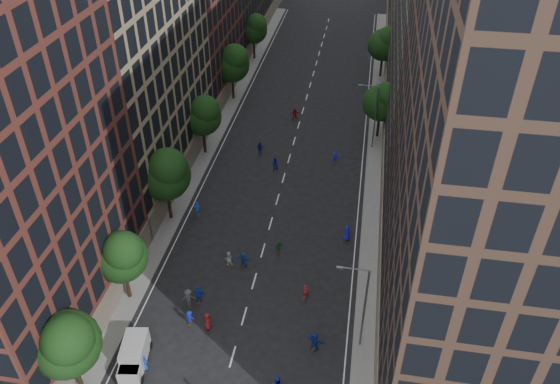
# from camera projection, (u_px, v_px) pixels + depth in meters

# --- Properties ---
(ground) EXTENTS (240.00, 240.00, 0.00)m
(ground) POSITION_uv_depth(u_px,v_px,m) (289.00, 160.00, 71.01)
(ground) COLOR black
(ground) RESTS_ON ground
(sidewalk_left) EXTENTS (4.00, 105.00, 0.15)m
(sidewalk_left) POSITION_uv_depth(u_px,v_px,m) (214.00, 124.00, 78.52)
(sidewalk_left) COLOR slate
(sidewalk_left) RESTS_ON ground
(sidewalk_right) EXTENTS (4.00, 105.00, 0.15)m
(sidewalk_right) POSITION_uv_depth(u_px,v_px,m) (383.00, 139.00, 75.31)
(sidewalk_right) COLOR slate
(sidewalk_right) RESTS_ON ground
(bldg_left_b) EXTENTS (14.00, 26.00, 34.00)m
(bldg_left_b) POSITION_uv_depth(u_px,v_px,m) (111.00, 39.00, 59.50)
(bldg_left_b) COLOR #958261
(bldg_left_b) RESTS_ON ground
(bldg_left_c) EXTENTS (14.00, 20.00, 28.00)m
(bldg_left_c) POSITION_uv_depth(u_px,v_px,m) (180.00, 2.00, 79.53)
(bldg_left_c) COLOR #562821
(bldg_left_c) RESTS_ON ground
(bldg_right_a) EXTENTS (14.00, 30.00, 36.00)m
(bldg_right_a) POSITION_uv_depth(u_px,v_px,m) (505.00, 162.00, 37.94)
(bldg_right_a) COLOR #453025
(bldg_right_a) RESTS_ON ground
(bldg_right_b) EXTENTS (14.00, 28.00, 33.00)m
(bldg_right_b) POSITION_uv_depth(u_px,v_px,m) (461.00, 35.00, 61.84)
(bldg_right_b) COLOR #645E52
(bldg_right_b) RESTS_ON ground
(tree_left_0) EXTENTS (5.20, 5.20, 8.83)m
(tree_left_0) POSITION_uv_depth(u_px,v_px,m) (67.00, 343.00, 40.26)
(tree_left_0) COLOR black
(tree_left_0) RESTS_ON ground
(tree_left_1) EXTENTS (4.80, 4.80, 8.21)m
(tree_left_1) POSITION_uv_depth(u_px,v_px,m) (122.00, 255.00, 48.44)
(tree_left_1) COLOR black
(tree_left_1) RESTS_ON ground
(tree_left_2) EXTENTS (5.60, 5.60, 9.45)m
(tree_left_2) POSITION_uv_depth(u_px,v_px,m) (166.00, 173.00, 57.47)
(tree_left_2) COLOR black
(tree_left_2) RESTS_ON ground
(tree_left_3) EXTENTS (5.00, 5.00, 8.58)m
(tree_left_3) POSITION_uv_depth(u_px,v_px,m) (203.00, 115.00, 68.91)
(tree_left_3) COLOR black
(tree_left_3) RESTS_ON ground
(tree_left_4) EXTENTS (5.40, 5.40, 9.08)m
(tree_left_4) POSITION_uv_depth(u_px,v_px,m) (233.00, 62.00, 81.44)
(tree_left_4) COLOR black
(tree_left_4) RESTS_ON ground
(tree_left_5) EXTENTS (4.80, 4.80, 8.33)m
(tree_left_5) POSITION_uv_depth(u_px,v_px,m) (254.00, 28.00, 94.40)
(tree_left_5) COLOR black
(tree_left_5) RESTS_ON ground
(tree_right_a) EXTENTS (5.00, 5.00, 8.39)m
(tree_right_a) POSITION_uv_depth(u_px,v_px,m) (383.00, 101.00, 72.37)
(tree_right_a) COLOR black
(tree_right_a) RESTS_ON ground
(tree_right_b) EXTENTS (5.20, 5.20, 8.83)m
(tree_right_b) POSITION_uv_depth(u_px,v_px,m) (385.00, 43.00, 88.04)
(tree_right_b) COLOR black
(tree_right_b) RESTS_ON ground
(streetlamp_near) EXTENTS (2.64, 0.22, 9.06)m
(streetlamp_near) POSITION_uv_depth(u_px,v_px,m) (362.00, 304.00, 44.33)
(streetlamp_near) COLOR #595B60
(streetlamp_near) RESTS_ON ground
(streetlamp_far) EXTENTS (2.64, 0.22, 9.06)m
(streetlamp_far) POSITION_uv_depth(u_px,v_px,m) (374.00, 113.00, 70.52)
(streetlamp_far) COLOR #595B60
(streetlamp_far) RESTS_ON ground
(cargo_van) EXTENTS (2.63, 4.51, 2.27)m
(cargo_van) POSITION_uv_depth(u_px,v_px,m) (134.00, 355.00, 45.08)
(cargo_van) COLOR #BDBDBF
(cargo_van) RESTS_ON ground
(skater_0) EXTENTS (0.91, 0.70, 1.66)m
(skater_0) POSITION_uv_depth(u_px,v_px,m) (144.00, 363.00, 44.88)
(skater_0) COLOR #1531B2
(skater_0) RESTS_ON ground
(skater_3) EXTENTS (0.99, 0.59, 1.49)m
(skater_3) POSITION_uv_depth(u_px,v_px,m) (190.00, 318.00, 48.88)
(skater_3) COLOR #121D93
(skater_3) RESTS_ON ground
(skater_4) EXTENTS (1.16, 0.52, 1.95)m
(skater_4) POSITION_uv_depth(u_px,v_px,m) (199.00, 295.00, 50.81)
(skater_4) COLOR #1535B2
(skater_4) RESTS_ON ground
(skater_5) EXTENTS (1.85, 1.19, 1.90)m
(skater_5) POSITION_uv_depth(u_px,v_px,m) (314.00, 342.00, 46.50)
(skater_5) COLOR navy
(skater_5) RESTS_ON ground
(skater_6) EXTENTS (1.03, 0.88, 1.78)m
(skater_6) POSITION_uv_depth(u_px,v_px,m) (208.00, 321.00, 48.34)
(skater_6) COLOR maroon
(skater_6) RESTS_ON ground
(skater_7) EXTENTS (0.67, 0.56, 1.58)m
(skater_7) POSITION_uv_depth(u_px,v_px,m) (305.00, 292.00, 51.36)
(skater_7) COLOR maroon
(skater_7) RESTS_ON ground
(skater_8) EXTENTS (0.93, 0.79, 1.66)m
(skater_8) POSITION_uv_depth(u_px,v_px,m) (229.00, 259.00, 54.86)
(skater_8) COLOR silver
(skater_8) RESTS_ON ground
(skater_9) EXTENTS (1.36, 1.03, 1.86)m
(skater_9) POSITION_uv_depth(u_px,v_px,m) (189.00, 298.00, 50.54)
(skater_9) COLOR #46474B
(skater_9) RESTS_ON ground
(skater_10) EXTENTS (0.97, 0.64, 1.53)m
(skater_10) POSITION_uv_depth(u_px,v_px,m) (279.00, 247.00, 56.39)
(skater_10) COLOR #1C5D31
(skater_10) RESTS_ON ground
(skater_11) EXTENTS (1.63, 0.83, 1.68)m
(skater_11) POSITION_uv_depth(u_px,v_px,m) (243.00, 260.00, 54.75)
(skater_11) COLOR #143DA7
(skater_11) RESTS_ON ground
(skater_12) EXTENTS (0.98, 0.72, 1.82)m
(skater_12) POSITION_uv_depth(u_px,v_px,m) (347.00, 233.00, 57.94)
(skater_12) COLOR #1618B5
(skater_12) RESTS_ON ground
(skater_13) EXTENTS (0.78, 0.64, 1.85)m
(skater_13) POSITION_uv_depth(u_px,v_px,m) (197.00, 209.00, 61.26)
(skater_13) COLOR blue
(skater_13) RESTS_ON ground
(skater_14) EXTENTS (1.02, 0.91, 1.75)m
(skater_14) POSITION_uv_depth(u_px,v_px,m) (275.00, 164.00, 68.74)
(skater_14) COLOR #1813A2
(skater_14) RESTS_ON ground
(skater_15) EXTENTS (1.07, 0.67, 1.58)m
(skater_15) POSITION_uv_depth(u_px,v_px,m) (335.00, 158.00, 70.06)
(skater_15) COLOR #1917BD
(skater_15) RESTS_ON ground
(skater_16) EXTENTS (1.10, 0.55, 1.81)m
(skater_16) POSITION_uv_depth(u_px,v_px,m) (260.00, 149.00, 71.65)
(skater_16) COLOR #1415A6
(skater_16) RESTS_ON ground
(skater_17) EXTENTS (1.71, 1.05, 1.76)m
(skater_17) POSITION_uv_depth(u_px,v_px,m) (295.00, 114.00, 79.34)
(skater_17) COLOR #A41B1B
(skater_17) RESTS_ON ground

